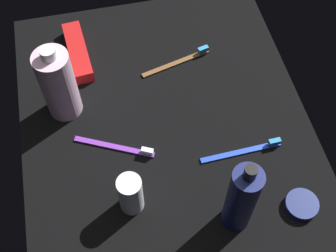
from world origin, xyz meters
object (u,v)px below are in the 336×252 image
Objects in this scene: lotion_bottle at (241,199)px; deodorant_stick at (131,194)px; toothbrush_purple at (119,147)px; toothbrush_blue at (246,150)px; bodywash_bottle at (58,84)px; toothbrush_brown at (180,61)px; cream_tin_left at (302,205)px; toothpaste_box_red at (78,52)px.

lotion_bottle is 2.13× the size of deodorant_stick.
toothbrush_purple is 27.42cm from toothbrush_blue.
bodywash_bottle is 1.10× the size of toothbrush_blue.
lotion_bottle is 42.38cm from toothbrush_brown.
cream_tin_left is (34.21, 43.79, -8.25)cm from bodywash_bottle.
deodorant_stick is 1.52× the size of cream_tin_left.
toothbrush_brown is at bearing 152.32° from deodorant_stick.
lotion_bottle is 1.29× the size of toothbrush_purple.
bodywash_bottle is 17.24cm from toothpaste_box_red.
lotion_bottle is at bearing 41.77° from bodywash_bottle.
deodorant_stick is 27.29cm from toothbrush_blue.
toothbrush_purple is at bearing -177.69° from deodorant_stick.
lotion_bottle is at bearing 44.04° from toothbrush_purple.
lotion_bottle is at bearing 69.55° from deodorant_stick.
deodorant_stick is at bearing -75.47° from toothbrush_blue.
toothbrush_purple reaches higher than cream_tin_left.
deodorant_stick reaches higher than toothpaste_box_red.
bodywash_bottle reaches higher than toothpaste_box_red.
deodorant_stick is 0.56× the size of toothbrush_blue.
toothbrush_brown and toothbrush_purple have the same top height.
bodywash_bottle reaches higher than cream_tin_left.
toothbrush_brown and toothbrush_blue have the same top height.
deodorant_stick is (-7.24, -19.41, -4.56)cm from lotion_bottle.
toothpaste_box_red reaches higher than cream_tin_left.
cream_tin_left is at bearing 52.01° from bodywash_bottle.
toothbrush_brown is at bearing -160.06° from cream_tin_left.
cream_tin_left is at bearing 88.01° from lotion_bottle.
deodorant_stick is at bearing 3.81° from toothpaste_box_red.
deodorant_stick reaches higher than toothbrush_blue.
bodywash_bottle is 1.12× the size of toothbrush_brown.
toothbrush_purple is at bearing 37.84° from bodywash_bottle.
deodorant_stick is 14.13cm from toothbrush_purple.
lotion_bottle is at bearing 2.09° from toothbrush_brown.
lotion_bottle is 1.22× the size of toothbrush_brown.
toothbrush_purple is 39.70cm from cream_tin_left.
bodywash_bottle is 2.99× the size of cream_tin_left.
deodorant_stick reaches higher than cream_tin_left.
toothbrush_blue is at bearing 61.78° from bodywash_bottle.
bodywash_bottle is at bearing -75.04° from toothbrush_brown.
toothbrush_blue is (6.64, 26.60, 0.00)cm from toothbrush_purple.
toothbrush_purple is 28.50cm from toothpaste_box_red.
bodywash_bottle is 18.61cm from toothbrush_purple.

